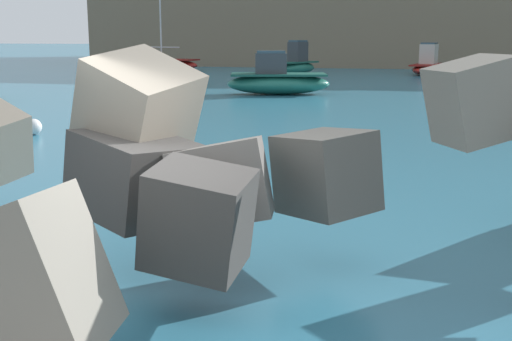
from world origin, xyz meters
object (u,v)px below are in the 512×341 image
(boat_near_right, at_px, (427,65))
(boat_mid_right, at_px, (296,64))
(boat_far_left, at_px, (166,64))
(mooring_buoy_inner, at_px, (34,127))
(boat_near_left, at_px, (277,80))

(boat_near_right, height_order, boat_mid_right, boat_mid_right)
(boat_far_left, bearing_deg, mooring_buoy_inner, -73.71)
(boat_mid_right, distance_m, mooring_buoy_inner, 30.17)
(boat_near_left, xyz_separation_m, boat_near_right, (6.62, 18.35, 0.00))
(boat_near_left, distance_m, boat_mid_right, 16.24)
(boat_near_right, height_order, boat_far_left, boat_far_left)
(mooring_buoy_inner, bearing_deg, boat_mid_right, 87.61)
(boat_near_left, height_order, boat_mid_right, boat_mid_right)
(boat_mid_right, bearing_deg, boat_near_left, -81.63)
(boat_near_left, height_order, mooring_buoy_inner, boat_near_left)
(boat_near_left, relative_size, mooring_buoy_inner, 11.57)
(boat_near_right, height_order, mooring_buoy_inner, boat_near_right)
(boat_far_left, bearing_deg, boat_mid_right, -12.46)
(boat_mid_right, relative_size, mooring_buoy_inner, 10.03)
(boat_near_right, bearing_deg, boat_mid_right, -165.74)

